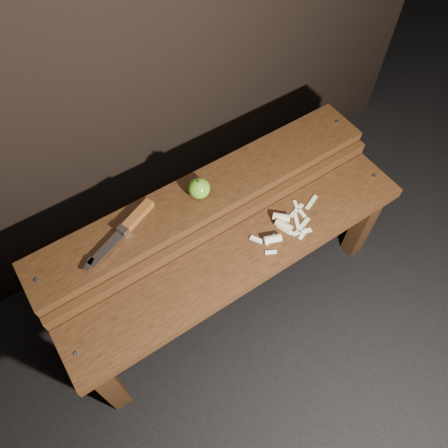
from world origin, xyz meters
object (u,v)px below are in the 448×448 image
bench_front_tier (245,266)px  bench_rear_tier (206,208)px  apple (199,188)px  knife (130,223)px

bench_front_tier → bench_rear_tier: (0.00, 0.23, 0.06)m
bench_rear_tier → apple: apple is taller
knife → bench_front_tier: bearing=-44.0°
bench_rear_tier → apple: bearing=167.8°
apple → bench_rear_tier: bearing=-12.2°
bench_rear_tier → knife: knife is taller
bench_front_tier → apple: (-0.02, 0.23, 0.18)m
bench_front_tier → knife: bearing=136.0°
apple → knife: apple is taller
apple → bench_front_tier: bearing=-85.0°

